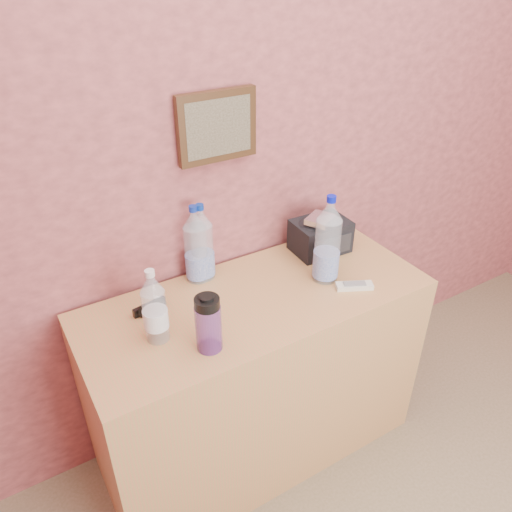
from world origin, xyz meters
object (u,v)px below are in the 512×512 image
at_px(pet_large_b, 202,246).
at_px(sunglasses, 149,307).
at_px(dresser, 257,377).
at_px(pet_small, 155,310).
at_px(nalgene_bottle, 208,323).
at_px(foil_packet, 320,219).
at_px(pet_large_d, 327,244).
at_px(toiletry_bag, 320,234).
at_px(ac_remote, 354,286).
at_px(pet_large_c, 196,248).

relative_size(pet_large_b, sunglasses, 2.47).
xyz_separation_m(dresser, pet_large_b, (-0.11, 0.23, 0.55)).
distance_m(pet_small, nalgene_bottle, 0.18).
bearing_deg(foil_packet, pet_small, -169.08).
relative_size(pet_large_b, pet_large_d, 0.89).
distance_m(dresser, toiletry_bag, 0.66).
relative_size(pet_large_b, ac_remote, 2.25).
distance_m(nalgene_bottle, foil_packet, 0.71).
height_order(sunglasses, toiletry_bag, toiletry_bag).
bearing_deg(pet_small, pet_large_b, 40.65).
bearing_deg(toiletry_bag, pet_large_b, 174.41).
bearing_deg(foil_packet, sunglasses, 179.68).
height_order(pet_large_b, pet_large_c, pet_large_c).
bearing_deg(pet_large_d, pet_large_c, 149.28).
bearing_deg(pet_small, nalgene_bottle, -45.45).
distance_m(pet_large_d, toiletry_bag, 0.23).
bearing_deg(foil_packet, dresser, -161.34).
distance_m(pet_large_b, pet_large_d, 0.48).
xyz_separation_m(dresser, nalgene_bottle, (-0.27, -0.15, 0.52)).
bearing_deg(pet_large_c, toiletry_bag, -7.57).
distance_m(pet_large_d, pet_small, 0.69).
height_order(pet_large_d, pet_small, pet_large_d).
height_order(pet_small, nalgene_bottle, pet_small).
relative_size(pet_large_d, ac_remote, 2.54).
relative_size(sunglasses, foil_packet, 1.15).
bearing_deg(dresser, toiletry_bag, 20.81).
xyz_separation_m(pet_small, nalgene_bottle, (0.13, -0.13, -0.02)).
bearing_deg(pet_large_d, toiletry_bag, 58.49).
xyz_separation_m(dresser, toiletry_bag, (0.41, 0.15, 0.49)).
distance_m(sunglasses, toiletry_bag, 0.78).
bearing_deg(nalgene_bottle, toiletry_bag, 24.32).
relative_size(nalgene_bottle, ac_remote, 1.47).
bearing_deg(dresser, pet_small, -176.83).
bearing_deg(toiletry_bag, pet_large_d, -118.95).
height_order(nalgene_bottle, toiletry_bag, nalgene_bottle).
bearing_deg(sunglasses, pet_small, -111.22).
relative_size(dresser, sunglasses, 10.36).
bearing_deg(nalgene_bottle, pet_large_c, 70.11).
bearing_deg(toiletry_bag, pet_small, -165.05).
height_order(pet_large_b, ac_remote, pet_large_b).
bearing_deg(nalgene_bottle, pet_large_d, 12.31).
distance_m(pet_large_c, pet_large_d, 0.50).
distance_m(nalgene_bottle, ac_remote, 0.63).
relative_size(pet_small, foil_packet, 2.45).
relative_size(pet_large_b, pet_large_c, 1.00).
relative_size(pet_large_d, nalgene_bottle, 1.72).
distance_m(pet_large_c, nalgene_bottle, 0.40).
xyz_separation_m(pet_large_b, ac_remote, (0.46, -0.37, -0.13)).
distance_m(pet_large_d, nalgene_bottle, 0.58).
xyz_separation_m(pet_large_c, nalgene_bottle, (-0.14, -0.38, -0.04)).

